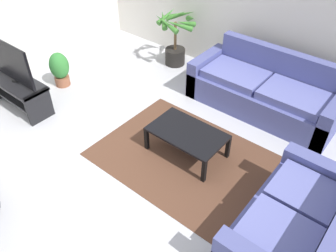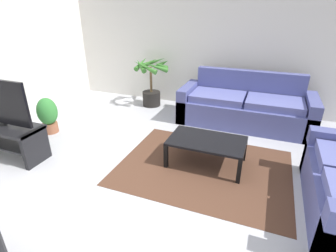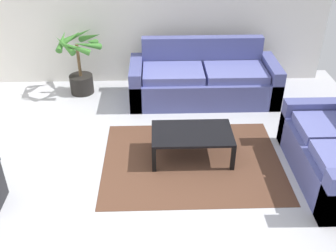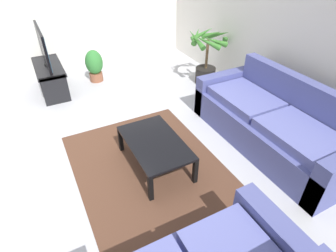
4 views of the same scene
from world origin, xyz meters
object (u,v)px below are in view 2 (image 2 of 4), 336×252
Objects in this scene: tv_stand at (6,136)px; potted_plant_small at (48,114)px; coffee_table at (207,143)px; potted_palm at (152,83)px; couch_main at (245,108)px.

potted_plant_small reaches higher than tv_stand.
potted_plant_small is at bearing 179.96° from coffee_table.
potted_palm reaches higher than coffee_table.
coffee_table is 0.97× the size of potted_palm.
tv_stand is (-2.97, -2.37, 0.01)m from couch_main.
coffee_table is at bearing -0.04° from potted_plant_small.
couch_main is 3.39m from potted_plant_small.
couch_main is at bearing -7.76° from potted_palm.
couch_main is 3.80m from tv_stand.
potted_palm is 1.69× the size of potted_plant_small.
potted_palm reaches higher than potted_plant_small.
potted_palm is (-1.64, 1.83, 0.17)m from coffee_table.
couch_main is at bearing 38.69° from tv_stand.
coffee_table is 1.63× the size of potted_plant_small.
couch_main reaches higher than tv_stand.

